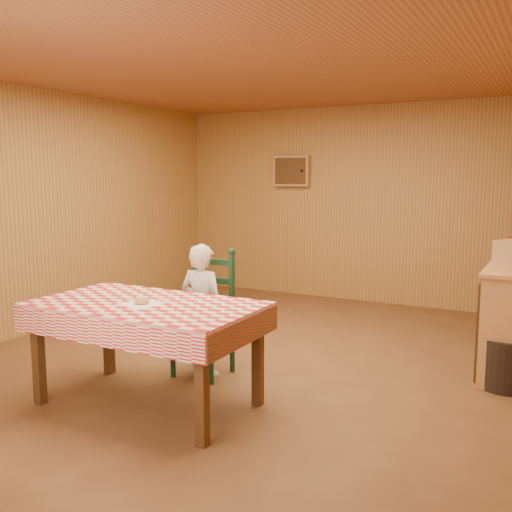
{
  "coord_description": "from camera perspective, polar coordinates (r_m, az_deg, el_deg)",
  "views": [
    {
      "loc": [
        2.45,
        -4.38,
        1.68
      ],
      "look_at": [
        0.0,
        0.2,
        0.95
      ],
      "focal_mm": 40.0,
      "sensor_mm": 36.0,
      "label": 1
    }
  ],
  "objects": [
    {
      "name": "napkin",
      "position": [
        4.18,
        -11.35,
        -4.71
      ],
      "size": [
        0.28,
        0.28,
        0.0
      ],
      "primitive_type": "cube",
      "rotation": [
        0.0,
        0.0,
        -0.1
      ],
      "color": "white",
      "rests_on": "dining_table"
    },
    {
      "name": "ground",
      "position": [
        5.29,
        -1.04,
        -10.51
      ],
      "size": [
        6.0,
        6.0,
        0.0
      ],
      "primitive_type": "plane",
      "color": "brown",
      "rests_on": "ground"
    },
    {
      "name": "seated_child",
      "position": [
        4.84,
        -5.39,
        -5.39
      ],
      "size": [
        0.41,
        0.27,
        1.12
      ],
      "primitive_type": "imported",
      "rotation": [
        0.0,
        0.0,
        3.14
      ],
      "color": "silver",
      "rests_on": "ground"
    },
    {
      "name": "dining_table",
      "position": [
        4.24,
        -10.88,
        -5.69
      ],
      "size": [
        1.66,
        0.96,
        0.77
      ],
      "color": "#503015",
      "rests_on": "ground"
    },
    {
      "name": "storage_bin",
      "position": [
        5.03,
        23.76,
        -9.77
      ],
      "size": [
        0.5,
        0.5,
        0.41
      ],
      "primitive_type": "cylinder",
      "rotation": [
        0.0,
        0.0,
        -0.26
      ],
      "color": "black",
      "rests_on": "ground"
    },
    {
      "name": "cabin_walls",
      "position": [
        5.49,
        1.63,
        9.52
      ],
      "size": [
        5.1,
        6.05,
        2.65
      ],
      "color": "#AF7E3F",
      "rests_on": "ground"
    },
    {
      "name": "donut",
      "position": [
        4.18,
        -11.35,
        -4.43
      ],
      "size": [
        0.15,
        0.15,
        0.04
      ],
      "primitive_type": "torus",
      "rotation": [
        0.0,
        0.0,
        0.42
      ],
      "color": "gold",
      "rests_on": "napkin"
    },
    {
      "name": "ladder_chair",
      "position": [
        4.9,
        -5.01,
        -5.93
      ],
      "size": [
        0.44,
        0.4,
        1.08
      ],
      "color": "black",
      "rests_on": "ground"
    }
  ]
}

